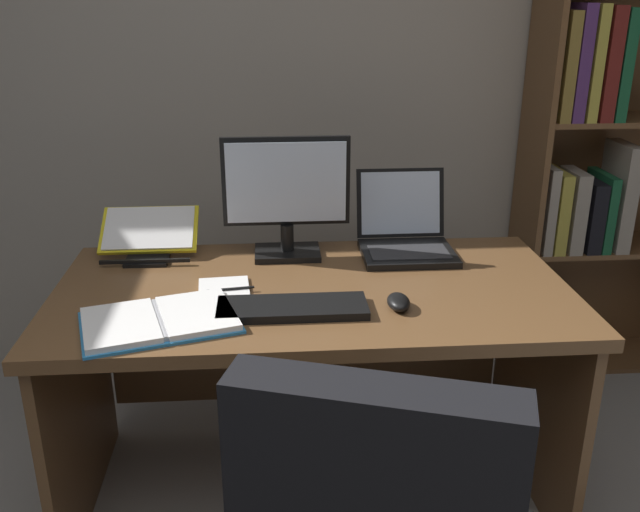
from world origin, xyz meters
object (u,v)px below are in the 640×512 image
(desk, at_px, (311,336))
(keyboard, at_px, (292,308))
(monitor, at_px, (286,199))
(open_binder, at_px, (160,320))
(reading_stand_with_book, at_px, (149,234))
(laptop, at_px, (405,236))
(pen, at_px, (231,289))
(computer_mouse, at_px, (399,302))
(notepad, at_px, (224,292))
(bookshelf, at_px, (602,130))

(desk, bearing_deg, keyboard, -105.25)
(monitor, xyz_separation_m, open_binder, (-0.36, -0.50, -0.19))
(monitor, relative_size, reading_stand_with_book, 1.30)
(reading_stand_with_book, relative_size, open_binder, 0.69)
(monitor, distance_m, laptop, 0.43)
(laptop, relative_size, pen, 2.36)
(keyboard, relative_size, open_binder, 0.90)
(open_binder, bearing_deg, monitor, 38.15)
(computer_mouse, relative_size, notepad, 0.50)
(monitor, bearing_deg, computer_mouse, -56.31)
(reading_stand_with_book, xyz_separation_m, open_binder, (0.11, -0.55, -0.06))
(bookshelf, distance_m, keyboard, 1.67)
(keyboard, relative_size, pen, 3.00)
(reading_stand_with_book, relative_size, notepad, 1.55)
(laptop, relative_size, computer_mouse, 3.17)
(desk, xyz_separation_m, monitor, (-0.07, 0.20, 0.41))
(reading_stand_with_book, bearing_deg, pen, -50.86)
(monitor, distance_m, open_binder, 0.64)
(laptop, relative_size, reading_stand_with_book, 1.02)
(pen, bearing_deg, laptop, 28.58)
(keyboard, distance_m, open_binder, 0.36)
(reading_stand_with_book, xyz_separation_m, notepad, (0.27, -0.36, -0.07))
(pen, bearing_deg, desk, 24.04)
(laptop, bearing_deg, desk, -148.34)
(keyboard, xyz_separation_m, computer_mouse, (0.30, 0.00, 0.01))
(open_binder, height_order, pen, open_binder)
(desk, relative_size, notepad, 7.44)
(desk, distance_m, notepad, 0.36)
(bookshelf, relative_size, notepad, 10.59)
(reading_stand_with_book, bearing_deg, laptop, -2.45)
(desk, relative_size, open_binder, 3.33)
(bookshelf, bearing_deg, reading_stand_with_book, -164.61)
(computer_mouse, bearing_deg, laptop, 76.99)
(laptop, bearing_deg, pen, -151.42)
(desk, height_order, monitor, monitor)
(monitor, bearing_deg, open_binder, -125.73)
(bookshelf, bearing_deg, open_binder, -148.24)
(computer_mouse, height_order, notepad, computer_mouse)
(open_binder, relative_size, pen, 3.35)
(desk, relative_size, pen, 11.17)
(bookshelf, bearing_deg, pen, -150.48)
(monitor, bearing_deg, notepad, -122.69)
(monitor, height_order, laptop, monitor)
(reading_stand_with_book, bearing_deg, bookshelf, 15.39)
(computer_mouse, bearing_deg, reading_stand_with_book, 147.04)
(keyboard, relative_size, reading_stand_with_book, 1.29)
(laptop, xyz_separation_m, reading_stand_with_book, (-0.87, 0.04, 0.02))
(computer_mouse, xyz_separation_m, open_binder, (-0.66, -0.05, -0.01))
(keyboard, xyz_separation_m, open_binder, (-0.36, -0.05, -0.00))
(bookshelf, distance_m, open_binder, 2.00)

